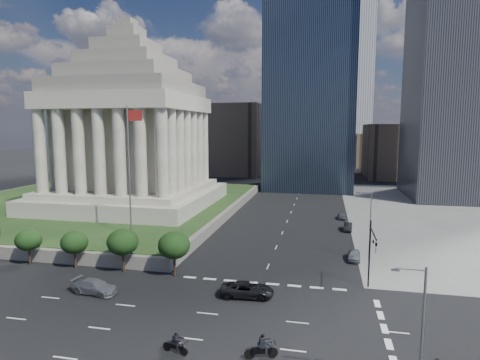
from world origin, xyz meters
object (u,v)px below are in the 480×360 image
(pickup_truck, at_px, (247,290))
(parked_sedan_near, at_px, (354,255))
(war_memorial, at_px, (130,115))
(street_lamp_south, at_px, (419,333))
(flagpole, at_px, (130,164))
(suv_grey, at_px, (95,287))
(parked_sedan_far, at_px, (342,216))
(motorcycle_lead, at_px, (261,346))
(motorcycle_trail, at_px, (175,343))
(street_lamp_north, at_px, (369,222))
(parked_sedan_mid, at_px, (348,227))
(traffic_signal_ne, at_px, (372,248))

(pickup_truck, relative_size, parked_sedan_near, 1.38)
(war_memorial, bearing_deg, street_lamp_south, -48.77)
(flagpole, bearing_deg, pickup_truck, -34.01)
(suv_grey, bearing_deg, pickup_truck, -72.49)
(parked_sedan_far, bearing_deg, motorcycle_lead, -97.79)
(suv_grey, relative_size, motorcycle_trail, 2.21)
(parked_sedan_near, bearing_deg, pickup_truck, -124.82)
(war_memorial, bearing_deg, suv_grey, -68.46)
(suv_grey, bearing_deg, war_memorial, 29.85)
(street_lamp_north, bearing_deg, motorcycle_trail, -123.08)
(pickup_truck, relative_size, motorcycle_lead, 2.10)
(flagpole, height_order, motorcycle_trail, flagpole)
(flagpole, relative_size, suv_grey, 3.65)
(pickup_truck, distance_m, suv_grey, 17.21)
(parked_sedan_near, xyz_separation_m, motorcycle_lead, (-8.95, -26.91, 0.32))
(street_lamp_north, relative_size, pickup_truck, 1.71)
(suv_grey, relative_size, parked_sedan_far, 1.41)
(flagpole, distance_m, motorcycle_trail, 33.85)
(flagpole, bearing_deg, parked_sedan_mid, 28.53)
(street_lamp_north, distance_m, motorcycle_lead, 29.13)
(street_lamp_south, height_order, parked_sedan_mid, street_lamp_south)
(parked_sedan_near, height_order, motorcycle_trail, motorcycle_trail)
(war_memorial, xyz_separation_m, street_lamp_south, (47.33, -54.00, -15.74))
(flagpole, relative_size, street_lamp_north, 2.00)
(traffic_signal_ne, relative_size, pickup_truck, 1.36)
(war_memorial, height_order, motorcycle_lead, war_memorial)
(street_lamp_south, xyz_separation_m, pickup_truck, (-14.19, 15.86, -4.85))
(parked_sedan_near, bearing_deg, street_lamp_south, -82.69)
(suv_grey, distance_m, parked_sedan_near, 34.51)
(war_memorial, bearing_deg, traffic_signal_ne, -36.42)
(street_lamp_north, xyz_separation_m, parked_sedan_far, (-2.53, 26.77, -5.00))
(street_lamp_south, relative_size, motorcycle_trail, 4.04)
(parked_sedan_far, xyz_separation_m, motorcycle_lead, (-8.24, -53.44, 0.38))
(parked_sedan_near, distance_m, parked_sedan_far, 26.54)
(parked_sedan_near, bearing_deg, motorcycle_lead, -104.43)
(street_lamp_south, bearing_deg, street_lamp_north, 90.00)
(pickup_truck, distance_m, parked_sedan_mid, 34.55)
(street_lamp_south, xyz_separation_m, parked_sedan_near, (-1.83, 31.24, -4.94))
(motorcycle_trail, bearing_deg, street_lamp_north, 71.27)
(war_memorial, relative_size, parked_sedan_mid, 9.28)
(flagpole, bearing_deg, motorcycle_trail, -56.78)
(street_lamp_north, relative_size, parked_sedan_mid, 2.38)
(parked_sedan_mid, bearing_deg, street_lamp_south, -83.39)
(motorcycle_trail, bearing_deg, parked_sedan_near, 74.26)
(flagpole, height_order, pickup_truck, flagpole)
(street_lamp_south, xyz_separation_m, parked_sedan_mid, (-1.83, 48.12, -4.97))
(street_lamp_south, height_order, motorcycle_lead, street_lamp_south)
(parked_sedan_mid, relative_size, motorcycle_trail, 1.70)
(war_memorial, xyz_separation_m, parked_sedan_far, (44.79, 3.77, -20.74))
(war_memorial, relative_size, parked_sedan_far, 10.02)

